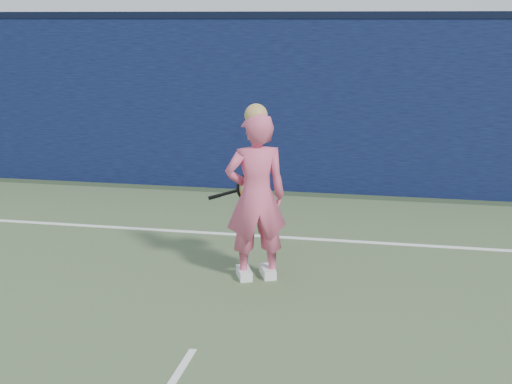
# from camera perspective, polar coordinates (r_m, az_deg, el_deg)

# --- Properties ---
(backstop_wall) EXTENTS (24.00, 0.40, 2.50)m
(backstop_wall) POSITION_cam_1_polar(r_m,az_deg,el_deg) (10.56, 3.19, 6.89)
(backstop_wall) COLOR black
(backstop_wall) RESTS_ON ground
(wall_cap) EXTENTS (24.00, 0.42, 0.10)m
(wall_cap) POSITION_cam_1_polar(r_m,az_deg,el_deg) (10.49, 3.29, 13.95)
(wall_cap) COLOR black
(wall_cap) RESTS_ON backstop_wall
(player) EXTENTS (0.71, 0.59, 1.73)m
(player) POSITION_cam_1_polar(r_m,az_deg,el_deg) (6.89, 0.00, -0.35)
(player) COLOR #DA5579
(player) RESTS_ON ground
(racket) EXTENTS (0.62, 0.19, 0.33)m
(racket) POSITION_cam_1_polar(r_m,az_deg,el_deg) (7.28, -0.55, 0.30)
(racket) COLOR black
(racket) RESTS_ON ground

